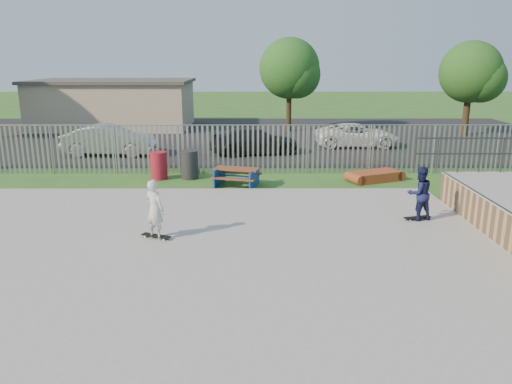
{
  "coord_description": "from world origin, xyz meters",
  "views": [
    {
      "loc": [
        1.45,
        -11.06,
        4.63
      ],
      "look_at": [
        1.5,
        2.0,
        1.1
      ],
      "focal_mm": 35.0,
      "sensor_mm": 36.0,
      "label": 1
    }
  ],
  "objects_px": {
    "trash_bin_red": "(159,166)",
    "tree_mid": "(289,68)",
    "car_white": "(357,135)",
    "picnic_table": "(237,177)",
    "car_silver": "(109,140)",
    "funbox": "(375,176)",
    "skater_white": "(155,209)",
    "car_dark": "(254,141)",
    "trash_bin_grey": "(190,165)",
    "tree_right": "(471,72)",
    "skater_navy": "(419,193)"
  },
  "relations": [
    {
      "from": "trash_bin_red",
      "to": "tree_mid",
      "type": "distance_m",
      "value": 14.86
    },
    {
      "from": "car_white",
      "to": "picnic_table",
      "type": "bearing_deg",
      "value": 143.94
    },
    {
      "from": "picnic_table",
      "to": "car_silver",
      "type": "distance_m",
      "value": 8.76
    },
    {
      "from": "funbox",
      "to": "trash_bin_red",
      "type": "relative_size",
      "value": 1.93
    },
    {
      "from": "picnic_table",
      "to": "skater_white",
      "type": "distance_m",
      "value": 6.25
    },
    {
      "from": "picnic_table",
      "to": "trash_bin_red",
      "type": "distance_m",
      "value": 3.3
    },
    {
      "from": "tree_mid",
      "to": "skater_white",
      "type": "relative_size",
      "value": 3.8
    },
    {
      "from": "car_silver",
      "to": "skater_white",
      "type": "height_order",
      "value": "skater_white"
    },
    {
      "from": "car_dark",
      "to": "trash_bin_grey",
      "type": "bearing_deg",
      "value": 140.91
    },
    {
      "from": "car_dark",
      "to": "car_white",
      "type": "relative_size",
      "value": 1.0
    },
    {
      "from": "tree_mid",
      "to": "car_dark",
      "type": "bearing_deg",
      "value": -105.55
    },
    {
      "from": "funbox",
      "to": "tree_mid",
      "type": "relative_size",
      "value": 0.35
    },
    {
      "from": "funbox",
      "to": "tree_right",
      "type": "height_order",
      "value": "tree_right"
    },
    {
      "from": "car_dark",
      "to": "tree_right",
      "type": "relative_size",
      "value": 0.79
    },
    {
      "from": "trash_bin_grey",
      "to": "tree_right",
      "type": "height_order",
      "value": "tree_right"
    },
    {
      "from": "funbox",
      "to": "car_silver",
      "type": "relative_size",
      "value": 0.47
    },
    {
      "from": "car_dark",
      "to": "tree_right",
      "type": "xyz_separation_m",
      "value": [
        12.87,
        6.06,
        3.11
      ]
    },
    {
      "from": "skater_navy",
      "to": "skater_white",
      "type": "bearing_deg",
      "value": -4.37
    },
    {
      "from": "trash_bin_red",
      "to": "tree_right",
      "type": "xyz_separation_m",
      "value": [
        16.62,
        11.25,
        3.24
      ]
    },
    {
      "from": "trash_bin_grey",
      "to": "skater_navy",
      "type": "relative_size",
      "value": 0.72
    },
    {
      "from": "trash_bin_red",
      "to": "tree_mid",
      "type": "relative_size",
      "value": 0.18
    },
    {
      "from": "car_silver",
      "to": "skater_navy",
      "type": "distance_m",
      "value": 15.67
    },
    {
      "from": "funbox",
      "to": "car_dark",
      "type": "distance_m",
      "value": 7.26
    },
    {
      "from": "picnic_table",
      "to": "car_silver",
      "type": "height_order",
      "value": "car_silver"
    },
    {
      "from": "car_white",
      "to": "skater_white",
      "type": "distance_m",
      "value": 16.39
    },
    {
      "from": "car_dark",
      "to": "picnic_table",
      "type": "bearing_deg",
      "value": 161.45
    },
    {
      "from": "picnic_table",
      "to": "funbox",
      "type": "height_order",
      "value": "picnic_table"
    },
    {
      "from": "car_white",
      "to": "tree_right",
      "type": "relative_size",
      "value": 0.78
    },
    {
      "from": "trash_bin_red",
      "to": "skater_navy",
      "type": "bearing_deg",
      "value": -33.61
    },
    {
      "from": "tree_right",
      "to": "picnic_table",
      "type": "bearing_deg",
      "value": -137.51
    },
    {
      "from": "skater_navy",
      "to": "skater_white",
      "type": "relative_size",
      "value": 1.0
    },
    {
      "from": "trash_bin_red",
      "to": "funbox",
      "type": "bearing_deg",
      "value": -2.39
    },
    {
      "from": "tree_right",
      "to": "skater_navy",
      "type": "xyz_separation_m",
      "value": [
        -8.22,
        -16.84,
        -2.85
      ]
    },
    {
      "from": "trash_bin_red",
      "to": "tree_right",
      "type": "height_order",
      "value": "tree_right"
    },
    {
      "from": "funbox",
      "to": "car_silver",
      "type": "distance_m",
      "value": 12.82
    },
    {
      "from": "trash_bin_grey",
      "to": "skater_white",
      "type": "distance_m",
      "value": 7.16
    },
    {
      "from": "tree_mid",
      "to": "skater_white",
      "type": "bearing_deg",
      "value": -103.21
    },
    {
      "from": "funbox",
      "to": "tree_mid",
      "type": "height_order",
      "value": "tree_mid"
    },
    {
      "from": "car_silver",
      "to": "tree_right",
      "type": "bearing_deg",
      "value": -70.34
    },
    {
      "from": "car_white",
      "to": "trash_bin_red",
      "type": "bearing_deg",
      "value": 128.24
    },
    {
      "from": "funbox",
      "to": "skater_navy",
      "type": "distance_m",
      "value": 5.29
    },
    {
      "from": "car_silver",
      "to": "tree_right",
      "type": "height_order",
      "value": "tree_right"
    },
    {
      "from": "funbox",
      "to": "tree_right",
      "type": "xyz_separation_m",
      "value": [
        8.2,
        11.6,
        3.59
      ]
    },
    {
      "from": "tree_right",
      "to": "car_white",
      "type": "bearing_deg",
      "value": -151.43
    },
    {
      "from": "picnic_table",
      "to": "car_silver",
      "type": "bearing_deg",
      "value": 152.09
    },
    {
      "from": "car_silver",
      "to": "car_white",
      "type": "distance_m",
      "value": 12.72
    },
    {
      "from": "tree_right",
      "to": "funbox",
      "type": "bearing_deg",
      "value": -125.26
    },
    {
      "from": "trash_bin_red",
      "to": "car_white",
      "type": "xyz_separation_m",
      "value": [
        9.22,
        7.22,
        0.09
      ]
    },
    {
      "from": "funbox",
      "to": "car_white",
      "type": "bearing_deg",
      "value": 61.01
    },
    {
      "from": "car_silver",
      "to": "tree_right",
      "type": "distance_m",
      "value": 21.12
    }
  ]
}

